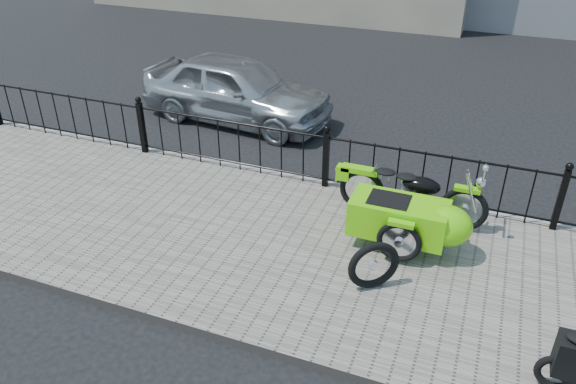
% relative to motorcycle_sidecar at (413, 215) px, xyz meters
% --- Properties ---
extents(ground, '(120.00, 120.00, 0.00)m').
position_rel_motorcycle_sidecar_xyz_m(ground, '(-1.62, -0.17, -0.59)').
color(ground, black).
rests_on(ground, ground).
extents(sidewalk, '(30.00, 3.80, 0.12)m').
position_rel_motorcycle_sidecar_xyz_m(sidewalk, '(-1.62, -0.67, -0.53)').
color(sidewalk, '#675E56').
rests_on(sidewalk, ground).
extents(curb, '(30.00, 0.10, 0.12)m').
position_rel_motorcycle_sidecar_xyz_m(curb, '(-1.62, 1.27, -0.53)').
color(curb, gray).
rests_on(curb, ground).
extents(iron_fence, '(14.11, 0.11, 1.08)m').
position_rel_motorcycle_sidecar_xyz_m(iron_fence, '(-1.62, 1.13, -0.01)').
color(iron_fence, black).
rests_on(iron_fence, sidewalk).
extents(motorcycle_sidecar, '(2.28, 1.48, 0.98)m').
position_rel_motorcycle_sidecar_xyz_m(motorcycle_sidecar, '(0.00, 0.00, 0.00)').
color(motorcycle_sidecar, black).
rests_on(motorcycle_sidecar, sidewalk).
extents(spare_tire, '(0.60, 0.48, 0.68)m').
position_rel_motorcycle_sidecar_xyz_m(spare_tire, '(-0.27, -1.12, -0.14)').
color(spare_tire, black).
rests_on(spare_tire, sidewalk).
extents(sedan_car, '(4.19, 2.03, 1.38)m').
position_rel_motorcycle_sidecar_xyz_m(sedan_car, '(-4.30, 3.36, 0.10)').
color(sedan_car, '#B5B8BD').
rests_on(sedan_car, ground).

